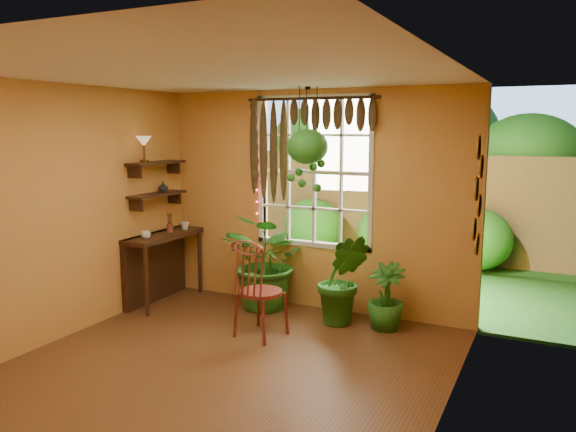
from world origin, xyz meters
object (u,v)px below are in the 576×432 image
at_px(windsor_chair, 259,304).
at_px(potted_plant_left, 269,261).
at_px(counter_ledge, 158,259).
at_px(potted_plant_mid, 343,279).
at_px(hanging_basket, 307,150).

relative_size(windsor_chair, potted_plant_left, 1.02).
distance_m(counter_ledge, potted_plant_mid, 2.48).
relative_size(potted_plant_left, potted_plant_mid, 1.15).
xyz_separation_m(potted_plant_mid, hanging_basket, (-0.47, 0.05, 1.45)).
distance_m(counter_ledge, windsor_chair, 1.89).
xyz_separation_m(windsor_chair, potted_plant_mid, (0.67, 0.77, 0.17)).
relative_size(counter_ledge, windsor_chair, 0.96).
bearing_deg(potted_plant_mid, windsor_chair, -131.18).
bearing_deg(windsor_chair, potted_plant_left, 122.18).
xyz_separation_m(counter_ledge, potted_plant_left, (1.45, 0.33, 0.06)).
xyz_separation_m(counter_ledge, windsor_chair, (1.80, -0.55, -0.19)).
relative_size(counter_ledge, potted_plant_left, 0.99).
relative_size(windsor_chair, hanging_basket, 1.03).
bearing_deg(windsor_chair, potted_plant_mid, 59.43).
height_order(counter_ledge, potted_plant_left, potted_plant_left).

